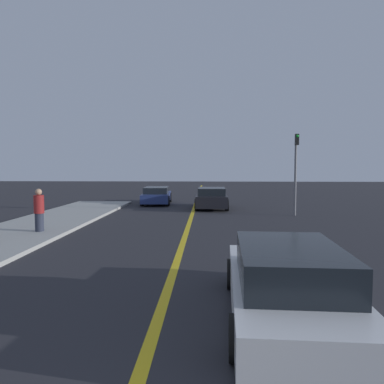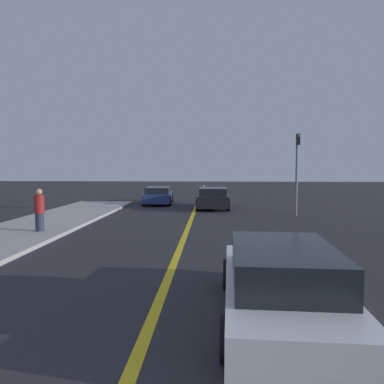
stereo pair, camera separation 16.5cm
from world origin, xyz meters
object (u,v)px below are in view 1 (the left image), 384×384
Objects in this scene: car_ahead_center at (212,198)px; traffic_light at (296,166)px; car_far_distant at (157,195)px; pedestrian_mid_group at (39,210)px; car_near_right_lane at (287,284)px.

traffic_light is at bearing -35.87° from car_ahead_center.
traffic_light is at bearing -38.80° from car_far_distant.
pedestrian_mid_group is 12.17m from traffic_light.
car_near_right_lane is at bearing -44.40° from pedestrian_mid_group.
car_near_right_lane is 10.47m from pedestrian_mid_group.
car_ahead_center is at bearing 54.02° from pedestrian_mid_group.
car_near_right_lane is at bearing -103.52° from traffic_light.
traffic_light reaches higher than car_near_right_lane.
pedestrian_mid_group is (-6.41, -8.83, 0.29)m from car_ahead_center.
car_near_right_lane is at bearing -85.69° from car_ahead_center.
car_far_distant is 2.79× the size of pedestrian_mid_group.
car_far_distant is at bearing 76.30° from pedestrian_mid_group.
car_near_right_lane is 13.56m from traffic_light.
car_far_distant is 1.06× the size of traffic_light.
car_near_right_lane is 1.18× the size of car_ahead_center.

